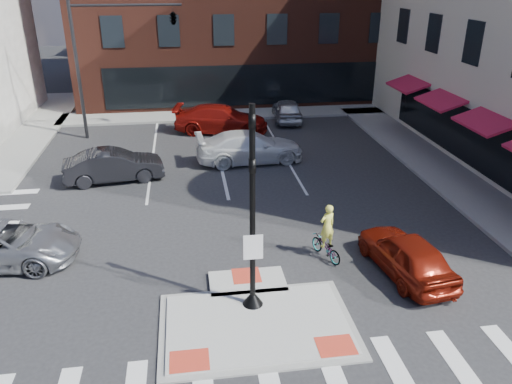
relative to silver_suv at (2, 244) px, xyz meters
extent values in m
plane|color=#28282B|center=(8.00, -4.10, -0.71)|extent=(120.00, 120.00, 0.00)
cube|color=gray|center=(8.00, -4.60, -0.68)|extent=(5.40, 3.60, 0.06)
cube|color=#A8A8A3|center=(8.00, -4.60, -0.65)|extent=(5.00, 3.20, 0.12)
cube|color=#A8A8A3|center=(8.00, -2.50, -0.65)|extent=(2.40, 1.40, 0.12)
cube|color=red|center=(6.10, -5.80, -0.58)|extent=(1.00, 0.80, 0.01)
cube|color=red|center=(9.90, -5.80, -0.58)|extent=(1.00, 0.80, 0.01)
cube|color=red|center=(8.00, -2.20, -0.58)|extent=(0.90, 0.90, 0.01)
cube|color=gray|center=(-3.00, 15.90, -0.63)|extent=(3.00, 20.00, 0.15)
cube|color=gray|center=(18.80, 5.90, -0.63)|extent=(3.00, 24.00, 0.15)
cube|color=gray|center=(11.00, 17.90, -0.63)|extent=(26.00, 3.00, 0.15)
cube|color=black|center=(11.00, 18.90, 1.09)|extent=(20.00, 0.12, 2.80)
cube|color=black|center=(20.00, 5.90, 0.99)|extent=(0.12, 16.00, 2.60)
cube|color=#D51C45|center=(19.30, 5.90, 2.34)|extent=(1.46, 3.00, 0.58)
cube|color=#D51C45|center=(19.30, 11.90, 2.34)|extent=(1.46, 3.00, 0.58)
cube|color=slate|center=(4.00, 47.90, 4.29)|extent=(10.00, 12.00, 10.00)
cone|color=black|center=(8.00, -3.70, -0.36)|extent=(0.60, 0.60, 0.45)
cylinder|color=black|center=(8.00, -3.70, 2.49)|extent=(0.16, 0.16, 5.80)
cube|color=white|center=(8.00, -3.82, 1.39)|extent=(0.55, 0.04, 0.75)
imported|color=black|center=(8.00, -3.70, 4.59)|extent=(0.18, 0.22, 1.10)
imported|color=black|center=(8.00, -3.70, 3.39)|extent=(0.18, 0.22, 1.10)
cylinder|color=black|center=(0.50, 13.90, 3.29)|extent=(0.20, 0.20, 8.00)
cylinder|color=black|center=(3.50, 13.90, 6.69)|extent=(6.00, 0.14, 0.14)
imported|color=black|center=(6.00, 13.90, 6.09)|extent=(0.48, 2.24, 0.90)
imported|color=#A1A3A7|center=(0.00, 0.00, 0.00)|extent=(5.32, 2.91, 1.41)
imported|color=maroon|center=(13.18, -2.60, 0.00)|extent=(2.24, 4.32, 1.41)
imported|color=white|center=(9.55, 8.53, 0.09)|extent=(5.65, 2.66, 1.59)
imported|color=#222227|center=(2.90, 6.90, 0.04)|extent=(4.73, 2.23, 1.50)
imported|color=silver|center=(13.00, 15.90, 0.02)|extent=(2.05, 4.40, 1.46)
imported|color=maroon|center=(8.50, 13.96, 0.12)|extent=(6.01, 3.34, 1.65)
imported|color=#3F3F44|center=(10.87, -1.30, -0.30)|extent=(1.08, 1.65, 0.82)
imported|color=#E9E752|center=(10.87, -1.30, 0.53)|extent=(0.67, 0.56, 1.57)
camera|label=1|loc=(6.36, -15.67, 8.37)|focal=35.00mm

